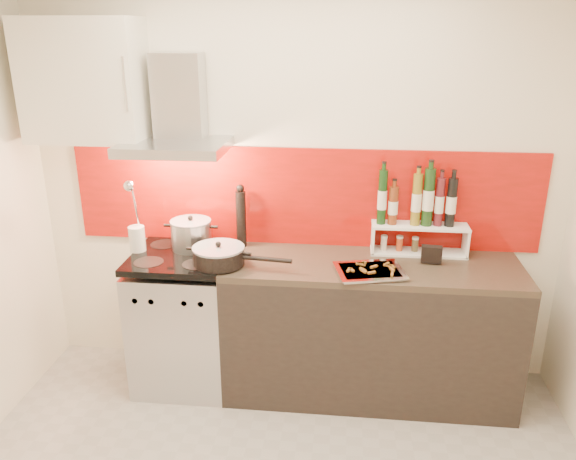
# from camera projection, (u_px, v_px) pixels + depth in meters

# --- Properties ---
(back_wall) EXTENTS (3.40, 0.02, 2.60)m
(back_wall) POSITION_uv_depth(u_px,v_px,m) (296.00, 184.00, 3.60)
(back_wall) COLOR silver
(back_wall) RESTS_ON ground
(backsplash) EXTENTS (3.00, 0.02, 0.64)m
(backsplash) POSITION_uv_depth(u_px,v_px,m) (303.00, 197.00, 3.61)
(backsplash) COLOR maroon
(backsplash) RESTS_ON back_wall
(range_stove) EXTENTS (0.60, 0.60, 0.91)m
(range_stove) POSITION_uv_depth(u_px,v_px,m) (184.00, 320.00, 3.67)
(range_stove) COLOR #B7B7BA
(range_stove) RESTS_ON ground
(counter) EXTENTS (1.80, 0.60, 0.90)m
(counter) POSITION_uv_depth(u_px,v_px,m) (369.00, 329.00, 3.56)
(counter) COLOR black
(counter) RESTS_ON ground
(range_hood) EXTENTS (0.62, 0.50, 0.61)m
(range_hood) POSITION_uv_depth(u_px,v_px,m) (177.00, 117.00, 3.37)
(range_hood) COLOR #B7B7BA
(range_hood) RESTS_ON back_wall
(upper_cabinet) EXTENTS (0.70, 0.35, 0.72)m
(upper_cabinet) POSITION_uv_depth(u_px,v_px,m) (85.00, 81.00, 3.34)
(upper_cabinet) COLOR silver
(upper_cabinet) RESTS_ON back_wall
(stock_pot) EXTENTS (0.26, 0.26, 0.22)m
(stock_pot) POSITION_uv_depth(u_px,v_px,m) (191.00, 234.00, 3.58)
(stock_pot) COLOR #B7B7BA
(stock_pot) RESTS_ON range_stove
(saute_pan) EXTENTS (0.60, 0.31, 0.14)m
(saute_pan) POSITION_uv_depth(u_px,v_px,m) (220.00, 255.00, 3.35)
(saute_pan) COLOR black
(saute_pan) RESTS_ON range_stove
(utensil_jar) EXTENTS (0.10, 0.15, 0.49)m
(utensil_jar) POSITION_uv_depth(u_px,v_px,m) (136.00, 231.00, 3.52)
(utensil_jar) COLOR silver
(utensil_jar) RESTS_ON range_stove
(pepper_mill) EXTENTS (0.06, 0.06, 0.42)m
(pepper_mill) POSITION_uv_depth(u_px,v_px,m) (241.00, 217.00, 3.61)
(pepper_mill) COLOR black
(pepper_mill) RESTS_ON counter
(step_shelf) EXTENTS (0.60, 0.16, 0.55)m
(step_shelf) POSITION_uv_depth(u_px,v_px,m) (419.00, 216.00, 3.47)
(step_shelf) COLOR white
(step_shelf) RESTS_ON counter
(caddy_box) EXTENTS (0.13, 0.06, 0.10)m
(caddy_box) POSITION_uv_depth(u_px,v_px,m) (432.00, 254.00, 3.38)
(caddy_box) COLOR black
(caddy_box) RESTS_ON counter
(baking_tray) EXTENTS (0.44, 0.38, 0.03)m
(baking_tray) POSITION_uv_depth(u_px,v_px,m) (370.00, 271.00, 3.26)
(baking_tray) COLOR silver
(baking_tray) RESTS_ON counter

